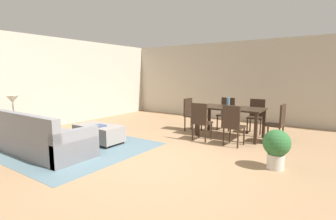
{
  "coord_description": "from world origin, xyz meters",
  "views": [
    {
      "loc": [
        2.76,
        -3.51,
        1.6
      ],
      "look_at": [
        -0.45,
        1.15,
        0.79
      ],
      "focal_mm": 26.82,
      "sensor_mm": 36.0,
      "label": 1
    }
  ],
  "objects_px": {
    "table_lamp": "(12,100)",
    "vase_centerpiece": "(228,103)",
    "side_table": "(14,123)",
    "book_on_ottoman": "(100,126)",
    "dining_chair_head_west": "(191,113)",
    "dining_chair_far_left": "(227,112)",
    "dining_table": "(230,111)",
    "dining_chair_near_left": "(201,120)",
    "ottoman_table": "(99,133)",
    "dining_chair_far_right": "(256,114)",
    "couch": "(43,140)",
    "dining_chair_near_right": "(233,123)",
    "dining_chair_head_east": "(278,121)",
    "potted_plant": "(276,146)"
  },
  "relations": [
    {
      "from": "table_lamp",
      "to": "vase_centerpiece",
      "type": "relative_size",
      "value": 2.17
    },
    {
      "from": "side_table",
      "to": "book_on_ottoman",
      "type": "relative_size",
      "value": 2.25
    },
    {
      "from": "book_on_ottoman",
      "to": "dining_chair_head_west",
      "type": "bearing_deg",
      "value": 67.08
    },
    {
      "from": "dining_chair_far_left",
      "to": "book_on_ottoman",
      "type": "bearing_deg",
      "value": -119.67
    },
    {
      "from": "dining_table",
      "to": "dining_chair_near_left",
      "type": "relative_size",
      "value": 1.77
    },
    {
      "from": "table_lamp",
      "to": "ottoman_table",
      "type": "bearing_deg",
      "value": 33.23
    },
    {
      "from": "dining_table",
      "to": "dining_chair_head_west",
      "type": "bearing_deg",
      "value": 178.54
    },
    {
      "from": "dining_table",
      "to": "dining_chair_far_right",
      "type": "relative_size",
      "value": 1.77
    },
    {
      "from": "ottoman_table",
      "to": "vase_centerpiece",
      "type": "xyz_separation_m",
      "value": [
        2.26,
        2.29,
        0.64
      ]
    },
    {
      "from": "dining_chair_far_right",
      "to": "book_on_ottoman",
      "type": "height_order",
      "value": "dining_chair_far_right"
    },
    {
      "from": "couch",
      "to": "dining_chair_near_right",
      "type": "distance_m",
      "value": 4.0
    },
    {
      "from": "dining_chair_head_east",
      "to": "vase_centerpiece",
      "type": "bearing_deg",
      "value": -179.94
    },
    {
      "from": "table_lamp",
      "to": "dining_chair_near_left",
      "type": "relative_size",
      "value": 0.57
    },
    {
      "from": "dining_chair_far_left",
      "to": "dining_chair_far_right",
      "type": "xyz_separation_m",
      "value": [
        0.83,
        0.06,
        0.0
      ]
    },
    {
      "from": "dining_chair_near_right",
      "to": "dining_chair_far_left",
      "type": "distance_m",
      "value": 1.76
    },
    {
      "from": "dining_chair_head_west",
      "to": "potted_plant",
      "type": "bearing_deg",
      "value": -33.49
    },
    {
      "from": "ottoman_table",
      "to": "book_on_ottoman",
      "type": "height_order",
      "value": "book_on_ottoman"
    },
    {
      "from": "dining_table",
      "to": "dining_chair_near_right",
      "type": "xyz_separation_m",
      "value": [
        0.37,
        -0.82,
        -0.14
      ]
    },
    {
      "from": "dining_table",
      "to": "dining_chair_near_left",
      "type": "height_order",
      "value": "dining_chair_near_left"
    },
    {
      "from": "table_lamp",
      "to": "dining_chair_head_west",
      "type": "bearing_deg",
      "value": 50.68
    },
    {
      "from": "side_table",
      "to": "dining_chair_near_left",
      "type": "bearing_deg",
      "value": 36.11
    },
    {
      "from": "couch",
      "to": "dining_chair_head_east",
      "type": "bearing_deg",
      "value": 42.89
    },
    {
      "from": "side_table",
      "to": "potted_plant",
      "type": "xyz_separation_m",
      "value": [
        5.44,
        1.68,
        -0.07
      ]
    },
    {
      "from": "side_table",
      "to": "dining_table",
      "type": "relative_size",
      "value": 0.36
    },
    {
      "from": "dining_table",
      "to": "dining_chair_far_left",
      "type": "xyz_separation_m",
      "value": [
        -0.4,
        0.77,
        -0.14
      ]
    },
    {
      "from": "ottoman_table",
      "to": "dining_chair_far_right",
      "type": "distance_m",
      "value": 4.18
    },
    {
      "from": "dining_table",
      "to": "dining_chair_near_right",
      "type": "height_order",
      "value": "dining_chair_near_right"
    },
    {
      "from": "dining_chair_near_right",
      "to": "side_table",
      "type": "bearing_deg",
      "value": -149.32
    },
    {
      "from": "dining_chair_far_right",
      "to": "dining_chair_head_west",
      "type": "bearing_deg",
      "value": -153.52
    },
    {
      "from": "potted_plant",
      "to": "dining_table",
      "type": "bearing_deg",
      "value": 130.53
    },
    {
      "from": "dining_chair_near_right",
      "to": "vase_centerpiece",
      "type": "height_order",
      "value": "vase_centerpiece"
    },
    {
      "from": "ottoman_table",
      "to": "dining_chair_head_west",
      "type": "xyz_separation_m",
      "value": [
        1.15,
        2.34,
        0.28
      ]
    },
    {
      "from": "table_lamp",
      "to": "vase_centerpiece",
      "type": "height_order",
      "value": "table_lamp"
    },
    {
      "from": "dining_chair_far_left",
      "to": "vase_centerpiece",
      "type": "distance_m",
      "value": 0.93
    },
    {
      "from": "vase_centerpiece",
      "to": "potted_plant",
      "type": "xyz_separation_m",
      "value": [
        1.52,
        -1.69,
        -0.49
      ]
    },
    {
      "from": "dining_chair_far_right",
      "to": "side_table",
      "type": "bearing_deg",
      "value": -136.22
    },
    {
      "from": "ottoman_table",
      "to": "dining_chair_far_right",
      "type": "relative_size",
      "value": 1.29
    },
    {
      "from": "dining_chair_far_left",
      "to": "dining_chair_head_east",
      "type": "relative_size",
      "value": 1.0
    },
    {
      "from": "side_table",
      "to": "potted_plant",
      "type": "distance_m",
      "value": 5.69
    },
    {
      "from": "ottoman_table",
      "to": "dining_table",
      "type": "relative_size",
      "value": 0.73
    },
    {
      "from": "dining_chair_far_left",
      "to": "vase_centerpiece",
      "type": "relative_size",
      "value": 3.8
    },
    {
      "from": "couch",
      "to": "dining_chair_near_right",
      "type": "xyz_separation_m",
      "value": [
        2.96,
        2.68,
        0.23
      ]
    },
    {
      "from": "couch",
      "to": "potted_plant",
      "type": "bearing_deg",
      "value": 23.73
    },
    {
      "from": "dining_table",
      "to": "dining_chair_far_left",
      "type": "bearing_deg",
      "value": 117.3
    },
    {
      "from": "dining_chair_far_right",
      "to": "table_lamp",
      "type": "bearing_deg",
      "value": -136.22
    },
    {
      "from": "side_table",
      "to": "dining_chair_near_left",
      "type": "xyz_separation_m",
      "value": [
        3.55,
        2.59,
        0.06
      ]
    },
    {
      "from": "side_table",
      "to": "dining_chair_far_right",
      "type": "bearing_deg",
      "value": 43.78
    },
    {
      "from": "table_lamp",
      "to": "dining_chair_far_left",
      "type": "distance_m",
      "value": 5.51
    },
    {
      "from": "ottoman_table",
      "to": "vase_centerpiece",
      "type": "relative_size",
      "value": 4.9
    },
    {
      "from": "table_lamp",
      "to": "dining_table",
      "type": "relative_size",
      "value": 0.32
    }
  ]
}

